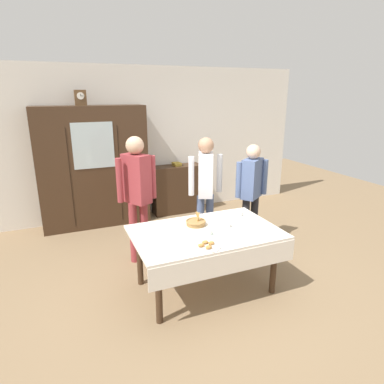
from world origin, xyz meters
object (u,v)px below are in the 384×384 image
at_px(dining_table, 207,240).
at_px(person_beside_shelf, 137,187).
at_px(book_stack, 177,164).
at_px(person_by_cabinet, 251,186).
at_px(pastry_plate, 207,246).
at_px(spoon_near_left, 255,221).
at_px(mantel_clock, 80,98).
at_px(spoon_mid_left, 214,220).
at_px(tea_cup_near_right, 228,226).
at_px(wall_cabinet, 94,168).
at_px(tea_cup_back_edge, 209,233).
at_px(bread_basket, 196,222).
at_px(person_behind_table_right, 205,183).
at_px(tea_cup_near_left, 240,214).
at_px(spoon_front_edge, 254,232).
at_px(bookshelf_low, 177,189).

relative_size(dining_table, person_beside_shelf, 0.96).
height_order(book_stack, person_by_cabinet, person_by_cabinet).
distance_m(pastry_plate, spoon_near_left, 0.94).
distance_m(mantel_clock, person_beside_shelf, 1.99).
relative_size(person_beside_shelf, person_by_cabinet, 1.11).
xyz_separation_m(mantel_clock, spoon_mid_left, (1.23, -2.31, -1.42)).
height_order(book_stack, tea_cup_near_right, book_stack).
relative_size(tea_cup_near_right, person_by_cabinet, 0.08).
xyz_separation_m(wall_cabinet, spoon_mid_left, (1.12, -2.31, -0.28)).
xyz_separation_m(wall_cabinet, book_stack, (1.51, 0.05, -0.07)).
xyz_separation_m(wall_cabinet, mantel_clock, (-0.11, -0.00, 1.14)).
xyz_separation_m(tea_cup_back_edge, spoon_near_left, (0.70, 0.16, -0.02)).
bearing_deg(person_by_cabinet, book_stack, 105.25).
bearing_deg(spoon_near_left, dining_table, -173.53).
relative_size(bread_basket, pastry_plate, 0.86).
height_order(pastry_plate, person_behind_table_right, person_behind_table_right).
xyz_separation_m(mantel_clock, tea_cup_back_edge, (0.99, -2.68, -1.40)).
relative_size(pastry_plate, spoon_mid_left, 2.35).
height_order(tea_cup_near_left, bread_basket, bread_basket).
bearing_deg(person_by_cabinet, person_behind_table_right, 163.04).
xyz_separation_m(wall_cabinet, tea_cup_near_right, (1.17, -2.57, -0.26)).
distance_m(tea_cup_near_right, spoon_mid_left, 0.27).
height_order(mantel_clock, spoon_front_edge, mantel_clock).
distance_m(wall_cabinet, spoon_mid_left, 2.59).
bearing_deg(person_behind_table_right, tea_cup_near_right, -100.47).
bearing_deg(spoon_front_edge, pastry_plate, -168.27).
height_order(dining_table, bookshelf_low, bookshelf_low).
distance_m(tea_cup_near_right, person_by_cabinet, 1.18).
xyz_separation_m(bread_basket, spoon_near_left, (0.72, -0.16, -0.03)).
height_order(tea_cup_back_edge, spoon_near_left, tea_cup_back_edge).
bearing_deg(wall_cabinet, bookshelf_low, 1.91).
height_order(tea_cup_near_right, person_beside_shelf, person_beside_shelf).
height_order(tea_cup_back_edge, person_beside_shelf, person_beside_shelf).
bearing_deg(tea_cup_near_right, tea_cup_near_left, 40.16).
height_order(bookshelf_low, tea_cup_near_right, bookshelf_low).
relative_size(wall_cabinet, tea_cup_near_right, 15.70).
bearing_deg(book_stack, person_behind_table_right, -95.48).
xyz_separation_m(pastry_plate, person_beside_shelf, (-0.38, 1.35, 0.30)).
xyz_separation_m(book_stack, spoon_front_edge, (-0.13, -2.85, -0.21)).
relative_size(bread_basket, spoon_mid_left, 2.02).
bearing_deg(person_behind_table_right, dining_table, -114.01).
xyz_separation_m(dining_table, pastry_plate, (-0.16, -0.34, 0.11)).
bearing_deg(tea_cup_back_edge, spoon_mid_left, 56.44).
bearing_deg(wall_cabinet, person_by_cabinet, -41.22).
bearing_deg(mantel_clock, spoon_front_edge, -61.85).
height_order(dining_table, bread_basket, bread_basket).
bearing_deg(dining_table, wall_cabinet, 109.16).
distance_m(dining_table, book_stack, 2.73).
relative_size(wall_cabinet, tea_cup_near_left, 15.70).
height_order(wall_cabinet, spoon_front_edge, wall_cabinet).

